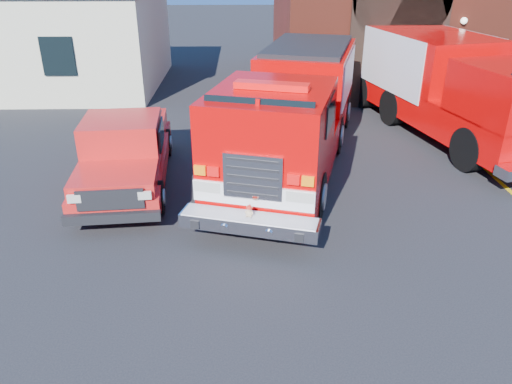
{
  "coord_description": "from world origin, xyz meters",
  "views": [
    {
      "loc": [
        -0.23,
        -9.82,
        5.48
      ],
      "look_at": [
        0.0,
        -1.2,
        1.3
      ],
      "focal_mm": 35.0,
      "sensor_mm": 36.0,
      "label": 1
    }
  ],
  "objects_px": {
    "fire_engine": "(294,110)",
    "secondary_truck": "(446,82)",
    "side_building": "(41,34)",
    "pickup_truck": "(126,152)"
  },
  "relations": [
    {
      "from": "side_building",
      "to": "fire_engine",
      "type": "relative_size",
      "value": 1.02
    },
    {
      "from": "pickup_truck",
      "to": "secondary_truck",
      "type": "relative_size",
      "value": 0.59
    },
    {
      "from": "fire_engine",
      "to": "pickup_truck",
      "type": "relative_size",
      "value": 1.74
    },
    {
      "from": "side_building",
      "to": "pickup_truck",
      "type": "xyz_separation_m",
      "value": [
        5.77,
        -10.84,
        -1.34
      ]
    },
    {
      "from": "side_building",
      "to": "pickup_truck",
      "type": "distance_m",
      "value": 12.35
    },
    {
      "from": "fire_engine",
      "to": "secondary_truck",
      "type": "relative_size",
      "value": 1.02
    },
    {
      "from": "side_building",
      "to": "pickup_truck",
      "type": "relative_size",
      "value": 1.78
    },
    {
      "from": "fire_engine",
      "to": "secondary_truck",
      "type": "height_order",
      "value": "secondary_truck"
    },
    {
      "from": "side_building",
      "to": "fire_engine",
      "type": "distance_m",
      "value": 13.93
    },
    {
      "from": "side_building",
      "to": "secondary_truck",
      "type": "height_order",
      "value": "side_building"
    }
  ]
}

